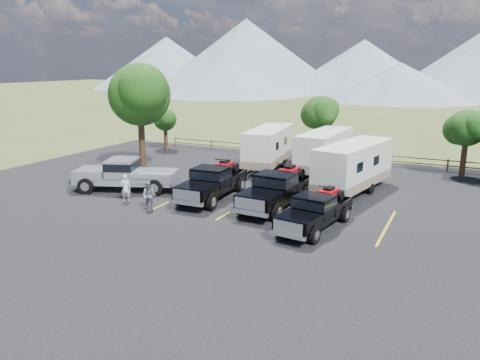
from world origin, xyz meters
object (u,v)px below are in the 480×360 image
at_px(rig_center, 277,189).
at_px(person_b, 149,196).
at_px(rig_right, 316,210).
at_px(pickup_silver, 125,174).
at_px(tree_big_nw, 139,95).
at_px(trailer_right, 354,167).
at_px(person_a, 126,188).
at_px(trailer_left, 269,147).
at_px(trailer_center, 325,151).
at_px(rig_left, 213,181).

bearing_deg(rig_center, person_b, -146.37).
distance_m(rig_right, pickup_silver, 12.86).
bearing_deg(tree_big_nw, rig_center, -18.81).
bearing_deg(trailer_right, person_b, -125.99).
bearing_deg(tree_big_nw, rig_right, -23.32).
relative_size(tree_big_nw, person_a, 4.87).
xyz_separation_m(trailer_left, trailer_center, (4.23, 0.41, -0.02)).
relative_size(tree_big_nw, pickup_silver, 1.12).
distance_m(rig_left, person_a, 5.03).
height_order(trailer_left, person_a, trailer_left).
bearing_deg(rig_left, rig_right, -21.83).
bearing_deg(rig_right, trailer_right, 97.20).
xyz_separation_m(trailer_left, person_b, (-1.68, -12.79, -0.78)).
height_order(pickup_silver, person_a, pickup_silver).
bearing_deg(pickup_silver, trailer_center, 116.09).
bearing_deg(trailer_left, trailer_center, -1.24).
distance_m(rig_left, person_b, 4.08).
xyz_separation_m(rig_right, trailer_center, (-3.06, 12.01, 0.66)).
relative_size(pickup_silver, person_a, 4.35).
bearing_deg(pickup_silver, trailer_right, 93.05).
bearing_deg(rig_right, trailer_center, 112.45).
distance_m(pickup_silver, person_b, 4.66).
bearing_deg(rig_right, tree_big_nw, 164.84).
relative_size(trailer_right, person_b, 5.55).
xyz_separation_m(pickup_silver, person_a, (1.62, -1.97, -0.24)).
height_order(rig_center, trailer_right, trailer_right).
bearing_deg(rig_center, rig_right, -36.32).
relative_size(rig_center, person_a, 4.10).
distance_m(rig_left, pickup_silver, 5.82).
relative_size(rig_center, trailer_right, 0.75).
bearing_deg(rig_center, person_a, -157.84).
bearing_deg(trailer_center, person_b, -110.94).
height_order(trailer_center, person_b, trailer_center).
bearing_deg(pickup_silver, rig_center, 74.14).
distance_m(tree_big_nw, person_b, 11.22).
distance_m(rig_left, trailer_right, 8.69).
bearing_deg(trailer_left, rig_left, -95.07).
bearing_deg(rig_center, trailer_left, 118.00).
bearing_deg(person_b, trailer_right, 31.39).
height_order(rig_left, person_b, rig_left).
bearing_deg(trailer_right, rig_center, -111.21).
bearing_deg(rig_right, rig_left, 169.39).
bearing_deg(person_b, trailer_left, 70.90).
xyz_separation_m(rig_right, person_b, (-8.97, -1.19, -0.10)).
relative_size(rig_right, trailer_left, 0.66).
bearing_deg(trailer_left, trailer_right, -36.87).
xyz_separation_m(pickup_silver, person_b, (3.80, -2.68, -0.25)).
relative_size(rig_right, person_a, 3.58).
bearing_deg(pickup_silver, tree_big_nw, -173.96).
bearing_deg(person_a, pickup_silver, -81.37).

